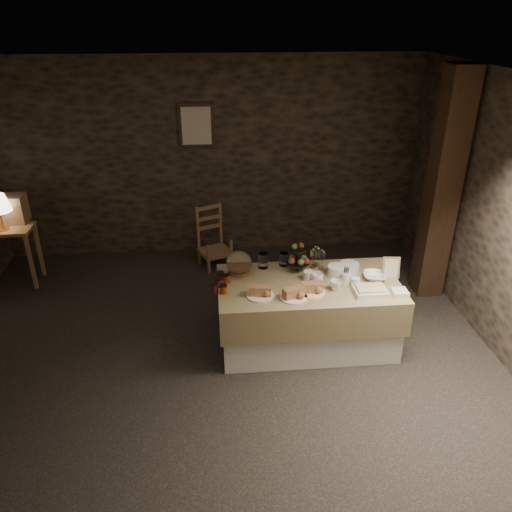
{
  "coord_description": "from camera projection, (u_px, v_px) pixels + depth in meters",
  "views": [
    {
      "loc": [
        0.02,
        -3.94,
        3.11
      ],
      "look_at": [
        0.4,
        0.2,
        1.02
      ],
      "focal_mm": 35.0,
      "sensor_mm": 36.0,
      "label": 1
    }
  ],
  "objects": [
    {
      "name": "storage_jar_a",
      "position": [
        263.0,
        260.0,
        5.09
      ],
      "size": [
        0.1,
        0.1,
        0.16
      ],
      "primitive_type": "cylinder",
      "color": "white",
      "rests_on": "buffet_table"
    },
    {
      "name": "cup_b",
      "position": [
        336.0,
        285.0,
        4.69
      ],
      "size": [
        0.13,
        0.13,
        0.1
      ],
      "primitive_type": "imported",
      "rotation": [
        0.0,
        0.0,
        0.19
      ],
      "color": "white",
      "rests_on": "buffet_table"
    },
    {
      "name": "square_dish",
      "position": [
        400.0,
        292.0,
        4.63
      ],
      "size": [
        0.14,
        0.14,
        0.04
      ],
      "primitive_type": "cube",
      "color": "white",
      "rests_on": "buffet_table"
    },
    {
      "name": "bread_platter_left",
      "position": [
        260.0,
        292.0,
        4.6
      ],
      "size": [
        0.26,
        0.26,
        0.11
      ],
      "color": "white",
      "rests_on": "buffet_table"
    },
    {
      "name": "bowl",
      "position": [
        375.0,
        276.0,
        4.9
      ],
      "size": [
        0.27,
        0.27,
        0.06
      ],
      "primitive_type": "imported",
      "rotation": [
        0.0,
        0.0,
        -0.21
      ],
      "color": "white",
      "rests_on": "buffet_table"
    },
    {
      "name": "framed_picture",
      "position": [
        196.0,
        126.0,
        6.29
      ],
      "size": [
        0.45,
        0.04,
        0.55
      ],
      "color": "#312219",
      "rests_on": "room_shell"
    },
    {
      "name": "bread_platter_right",
      "position": [
        312.0,
        289.0,
        4.66
      ],
      "size": [
        0.26,
        0.26,
        0.11
      ],
      "color": "white",
      "rests_on": "buffet_table"
    },
    {
      "name": "storage_jar_b",
      "position": [
        284.0,
        259.0,
        5.13
      ],
      "size": [
        0.09,
        0.09,
        0.14
      ],
      "primitive_type": "cylinder",
      "color": "white",
      "rests_on": "buffet_table"
    },
    {
      "name": "bread_platter_center",
      "position": [
        294.0,
        294.0,
        4.57
      ],
      "size": [
        0.26,
        0.26,
        0.11
      ],
      "color": "white",
      "rests_on": "buffet_table"
    },
    {
      "name": "plate_stack_b",
      "position": [
        349.0,
        267.0,
        5.04
      ],
      "size": [
        0.2,
        0.2,
        0.08
      ],
      "primitive_type": "cylinder",
      "color": "white",
      "rests_on": "buffet_table"
    },
    {
      "name": "ground_plane",
      "position": [
        218.0,
        359.0,
        4.9
      ],
      "size": [
        5.5,
        5.0,
        0.01
      ],
      "primitive_type": "cube",
      "color": "black",
      "rests_on": "ground"
    },
    {
      "name": "cutlery_holder",
      "position": [
        346.0,
        278.0,
        4.8
      ],
      "size": [
        0.1,
        0.1,
        0.12
      ],
      "primitive_type": "cylinder",
      "color": "white",
      "rests_on": "buffet_table"
    },
    {
      "name": "tart_dish",
      "position": [
        370.0,
        290.0,
        4.64
      ],
      "size": [
        0.3,
        0.22,
        0.07
      ],
      "color": "white",
      "rests_on": "buffet_table"
    },
    {
      "name": "fruit_stand",
      "position": [
        299.0,
        259.0,
        5.0
      ],
      "size": [
        0.24,
        0.24,
        0.34
      ],
      "rotation": [
        0.0,
        0.0,
        -0.24
      ],
      "color": "black",
      "rests_on": "buffet_table"
    },
    {
      "name": "wine_rack",
      "position": [
        8.0,
        209.0,
        6.0
      ],
      "size": [
        0.42,
        0.26,
        0.34
      ],
      "primitive_type": "cube",
      "color": "olive",
      "rests_on": "console_table"
    },
    {
      "name": "plate_stack_a",
      "position": [
        337.0,
        271.0,
        4.95
      ],
      "size": [
        0.19,
        0.19,
        0.1
      ],
      "primitive_type": "cylinder",
      "color": "white",
      "rests_on": "buffet_table"
    },
    {
      "name": "timber_column",
      "position": [
        442.0,
        188.0,
        5.5
      ],
      "size": [
        0.3,
        0.3,
        2.6
      ],
      "primitive_type": "cube",
      "color": "black",
      "rests_on": "ground_plane"
    },
    {
      "name": "cup_a",
      "position": [
        317.0,
        278.0,
        4.83
      ],
      "size": [
        0.13,
        0.13,
        0.1
      ],
      "primitive_type": "imported",
      "rotation": [
        0.0,
        0.0,
        0.04
      ],
      "color": "white",
      "rests_on": "buffet_table"
    },
    {
      "name": "mug_d",
      "position": [
        355.0,
        282.0,
        4.76
      ],
      "size": [
        0.08,
        0.08,
        0.09
      ],
      "primitive_type": "cylinder",
      "color": "white",
      "rests_on": "buffet_table"
    },
    {
      "name": "chair",
      "position": [
        215.0,
        239.0,
        6.55
      ],
      "size": [
        0.49,
        0.48,
        0.63
      ],
      "rotation": [
        0.0,
        0.0,
        0.41
      ],
      "color": "olive",
      "rests_on": "ground_plane"
    },
    {
      "name": "jam_jars",
      "position": [
        221.0,
        283.0,
        4.76
      ],
      "size": [
        0.18,
        0.32,
        0.07
      ],
      "color": "#5F1914",
      "rests_on": "buffet_table"
    },
    {
      "name": "mug_c",
      "position": [
        308.0,
        276.0,
        4.87
      ],
      "size": [
        0.09,
        0.09,
        0.09
      ],
      "primitive_type": "cylinder",
      "color": "white",
      "rests_on": "buffet_table"
    },
    {
      "name": "menu_frame",
      "position": [
        391.0,
        268.0,
        4.92
      ],
      "size": [
        0.18,
        0.09,
        0.22
      ],
      "primitive_type": "cube",
      "rotation": [
        -0.24,
        0.0,
        -0.12
      ],
      "color": "olive",
      "rests_on": "buffet_table"
    },
    {
      "name": "console_table",
      "position": [
        4.0,
        238.0,
        5.97
      ],
      "size": [
        0.69,
        0.4,
        0.74
      ],
      "color": "olive",
      "rests_on": "ground_plane"
    },
    {
      "name": "room_shell",
      "position": [
        211.0,
        211.0,
        4.19
      ],
      "size": [
        5.52,
        5.02,
        2.6
      ],
      "color": "black",
      "rests_on": "ground"
    },
    {
      "name": "buffet_table",
      "position": [
        307.0,
        309.0,
        4.97
      ],
      "size": [
        1.77,
        0.94,
        0.7
      ],
      "color": "white",
      "rests_on": "ground_plane"
    },
    {
      "name": "cake_dome",
      "position": [
        239.0,
        265.0,
        4.95
      ],
      "size": [
        0.26,
        0.26,
        0.26
      ],
      "color": "olive",
      "rests_on": "buffet_table"
    }
  ]
}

